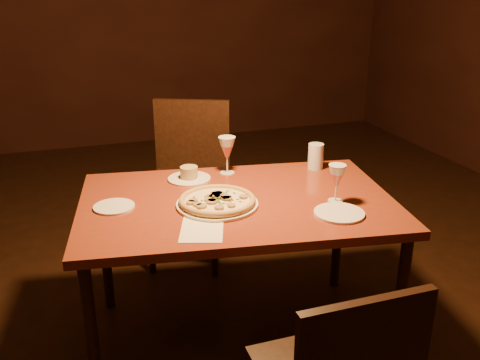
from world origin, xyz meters
name	(u,v)px	position (x,y,z in m)	size (l,w,h in m)	color
floor	(203,340)	(0.00, 0.00, 0.00)	(7.00, 7.00, 0.00)	black
dining_table	(237,213)	(0.17, -0.04, 0.68)	(1.51, 1.09, 0.74)	maroon
chair_far	(189,173)	(0.16, 0.89, 0.55)	(0.62, 0.62, 0.97)	black
pizza_plate	(217,201)	(0.06, -0.07, 0.76)	(0.36, 0.36, 0.04)	white
ramekin_saucer	(189,176)	(0.02, 0.28, 0.76)	(0.21, 0.21, 0.07)	white
wine_glass_far	(227,155)	(0.23, 0.30, 0.84)	(0.09, 0.09, 0.19)	#C65E52
wine_glass_right	(336,183)	(0.57, -0.19, 0.83)	(0.08, 0.08, 0.17)	#C65E52
water_tumbler	(316,156)	(0.68, 0.22, 0.81)	(0.08, 0.08, 0.13)	silver
side_plate_left	(114,207)	(-0.36, 0.05, 0.75)	(0.18, 0.18, 0.01)	white
side_plate_near	(339,213)	(0.52, -0.32, 0.75)	(0.21, 0.21, 0.01)	white
menu_card	(202,229)	(-0.06, -0.27, 0.74)	(0.17, 0.24, 0.00)	white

